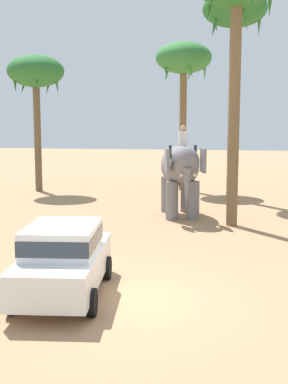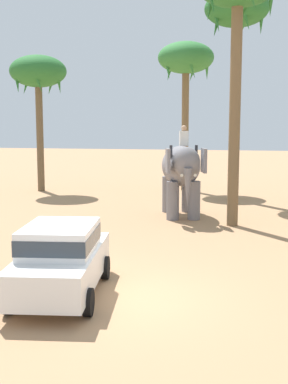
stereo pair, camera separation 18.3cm
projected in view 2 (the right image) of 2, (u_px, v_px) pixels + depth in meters
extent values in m
plane|color=tan|center=(115.00, 298.00, 11.86)|extent=(120.00, 120.00, 0.00)
cube|color=white|center=(62.00, 267.00, 12.01)|extent=(2.17, 4.27, 0.76)
cube|color=white|center=(60.00, 239.00, 11.81)|extent=(1.79, 2.27, 0.64)
cube|color=#2D3842|center=(60.00, 239.00, 11.81)|extent=(1.82, 2.29, 0.35)
cylinder|color=black|center=(41.00, 266.00, 13.37)|extent=(0.25, 0.62, 0.60)
cylinder|color=black|center=(105.00, 268.00, 13.26)|extent=(0.25, 0.62, 0.60)
cylinder|color=black|center=(9.00, 300.00, 10.86)|extent=(0.25, 0.62, 0.60)
cylinder|color=black|center=(88.00, 302.00, 10.75)|extent=(0.25, 0.62, 0.60)
ellipsoid|color=slate|center=(181.00, 166.00, 21.85)|extent=(2.30, 3.39, 1.70)
cylinder|color=slate|center=(194.00, 200.00, 21.15)|extent=(0.52, 0.52, 1.60)
cylinder|color=slate|center=(173.00, 201.00, 21.10)|extent=(0.52, 0.52, 1.60)
cylinder|color=slate|center=(188.00, 194.00, 22.99)|extent=(0.52, 0.52, 1.60)
cylinder|color=slate|center=(168.00, 194.00, 22.94)|extent=(0.52, 0.52, 1.60)
ellipsoid|color=slate|center=(186.00, 162.00, 20.20)|extent=(1.31, 1.23, 1.20)
cube|color=slate|center=(204.00, 160.00, 20.34)|extent=(0.31, 0.81, 0.96)
cube|color=slate|center=(168.00, 161.00, 20.25)|extent=(0.31, 0.81, 0.96)
cone|color=slate|center=(188.00, 189.00, 19.90)|extent=(0.44, 0.44, 1.60)
cone|color=beige|center=(194.00, 176.00, 19.89)|extent=(0.25, 0.57, 0.21)
cone|color=beige|center=(181.00, 176.00, 19.86)|extent=(0.25, 0.57, 0.21)
cube|color=white|center=(184.00, 138.00, 20.84)|extent=(0.39, 0.31, 0.60)
sphere|color=tan|center=(184.00, 128.00, 20.79)|extent=(0.22, 0.22, 0.22)
cylinder|color=#333338|center=(196.00, 152.00, 20.95)|extent=(0.12, 0.12, 0.55)
cylinder|color=#333338|center=(171.00, 152.00, 20.89)|extent=(0.12, 0.12, 0.55)
cylinder|color=brown|center=(185.00, 127.00, 29.71)|extent=(0.41, 0.41, 7.42)
ellipsoid|color=#337A38|center=(186.00, 58.00, 29.16)|extent=(3.20, 3.20, 1.80)
cone|color=#337A38|center=(207.00, 66.00, 29.02)|extent=(0.40, 0.92, 1.64)
cone|color=#337A38|center=(194.00, 68.00, 30.28)|extent=(0.91, 0.57, 1.67)
cone|color=#337A38|center=(171.00, 68.00, 30.09)|extent=(0.73, 0.83, 1.69)
cone|color=#337A38|center=(167.00, 66.00, 28.72)|extent=(0.73, 0.83, 1.69)
cone|color=#337A38|center=(190.00, 64.00, 28.05)|extent=(0.91, 0.57, 1.67)
cylinder|color=brown|center=(234.00, 108.00, 25.97)|extent=(0.43, 0.43, 9.36)
ellipsoid|color=#286B2D|center=(237.00, 8.00, 25.29)|extent=(3.20, 3.20, 1.80)
cone|color=#286B2D|center=(261.00, 18.00, 25.15)|extent=(0.40, 0.92, 1.64)
cone|color=#286B2D|center=(244.00, 23.00, 26.41)|extent=(0.91, 0.57, 1.67)
cone|color=#286B2D|center=(217.00, 22.00, 26.23)|extent=(0.73, 0.83, 1.69)
cone|color=#286B2D|center=(216.00, 17.00, 24.85)|extent=(0.73, 0.83, 1.69)
cone|color=#286B2D|center=(244.00, 14.00, 24.19)|extent=(0.91, 0.57, 1.67)
cylinder|color=brown|center=(235.00, 110.00, 19.43)|extent=(0.43, 0.43, 8.93)
cone|color=#286B2D|center=(247.00, 2.00, 19.89)|extent=(0.91, 0.57, 1.67)
cone|color=#286B2D|center=(212.00, 1.00, 19.71)|extent=(0.73, 0.83, 1.69)
cylinder|color=brown|center=(40.00, 134.00, 29.40)|extent=(0.40, 0.40, 6.63)
ellipsoid|color=#286B2D|center=(38.00, 71.00, 28.91)|extent=(3.20, 3.20, 1.80)
cone|color=#286B2D|center=(59.00, 80.00, 28.77)|extent=(0.40, 0.92, 1.64)
cone|color=#286B2D|center=(52.00, 82.00, 30.03)|extent=(0.91, 0.57, 1.67)
cone|color=#286B2D|center=(27.00, 81.00, 29.84)|extent=(0.73, 0.83, 1.69)
cone|color=#286B2D|center=(17.00, 79.00, 28.47)|extent=(0.73, 0.83, 1.69)
cone|color=#286B2D|center=(37.00, 79.00, 27.80)|extent=(0.91, 0.57, 1.67)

